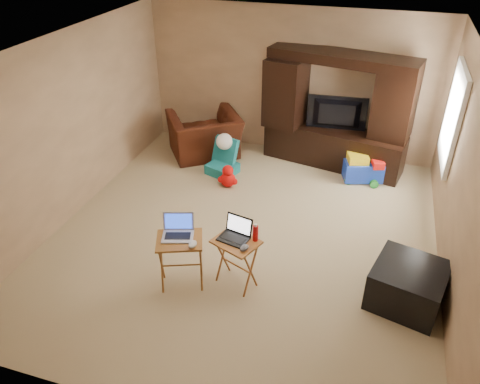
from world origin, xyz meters
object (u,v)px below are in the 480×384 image
(television, at_px, (336,115))
(water_bottle, at_px, (255,233))
(recliner, at_px, (205,135))
(push_toy, at_px, (364,168))
(laptop_left, at_px, (177,229))
(plush_toy, at_px, (228,176))
(tray_table_left, at_px, (181,262))
(mouse_left, at_px, (193,244))
(laptop_right, at_px, (233,231))
(ottoman, at_px, (408,285))
(mouse_right, at_px, (244,248))
(entertainment_center, at_px, (337,112))
(tray_table_right, at_px, (236,263))
(child_rocker, at_px, (222,157))

(television, distance_m, water_bottle, 3.27)
(recliner, xyz_separation_m, push_toy, (2.77, -0.12, -0.15))
(laptop_left, bearing_deg, recliner, 88.78)
(plush_toy, relative_size, tray_table_left, 0.56)
(recliner, xyz_separation_m, mouse_left, (1.13, -3.29, 0.31))
(plush_toy, bearing_deg, laptop_right, -69.79)
(plush_toy, height_order, tray_table_left, tray_table_left)
(ottoman, height_order, water_bottle, water_bottle)
(mouse_right, relative_size, water_bottle, 0.66)
(tray_table_left, relative_size, mouse_left, 4.92)
(water_bottle, bearing_deg, entertainment_center, 81.89)
(tray_table_right, distance_m, laptop_right, 0.44)
(laptop_right, relative_size, water_bottle, 1.70)
(television, bearing_deg, water_bottle, 77.47)
(push_toy, height_order, ottoman, ottoman)
(television, relative_size, ottoman, 1.30)
(tray_table_left, distance_m, water_bottle, 0.94)
(ottoman, relative_size, mouse_left, 5.56)
(ottoman, bearing_deg, mouse_left, -166.65)
(television, relative_size, child_rocker, 1.66)
(mouse_right, bearing_deg, tray_table_left, -173.65)
(mouse_left, bearing_deg, push_toy, 62.75)
(push_toy, height_order, water_bottle, water_bottle)
(child_rocker, bearing_deg, plush_toy, -39.11)
(child_rocker, distance_m, plush_toy, 0.45)
(tray_table_right, bearing_deg, mouse_right, -20.10)
(tray_table_left, bearing_deg, ottoman, -10.49)
(tray_table_right, distance_m, water_bottle, 0.46)
(entertainment_center, height_order, recliner, entertainment_center)
(entertainment_center, bearing_deg, plush_toy, -127.68)
(recliner, distance_m, tray_table_left, 3.36)
(entertainment_center, xyz_separation_m, push_toy, (0.56, -0.45, -0.72))
(push_toy, height_order, laptop_right, laptop_right)
(child_rocker, xyz_separation_m, tray_table_left, (0.43, -2.67, 0.04))
(ottoman, distance_m, tray_table_left, 2.56)
(television, relative_size, plush_toy, 2.61)
(ottoman, relative_size, mouse_right, 5.87)
(entertainment_center, relative_size, push_toy, 3.77)
(recliner, xyz_separation_m, tray_table_left, (0.94, -3.22, -0.05))
(push_toy, xyz_separation_m, tray_table_left, (-1.83, -3.11, 0.10))
(tray_table_left, bearing_deg, laptop_left, 113.67)
(television, bearing_deg, tray_table_left, 65.82)
(mouse_left, height_order, mouse_right, mouse_left)
(ottoman, distance_m, laptop_right, 2.03)
(entertainment_center, relative_size, ottoman, 3.12)
(ottoman, bearing_deg, water_bottle, -173.34)
(push_toy, xyz_separation_m, mouse_left, (-1.64, -3.18, 0.46))
(television, height_order, ottoman, television)
(tray_table_left, distance_m, tray_table_right, 0.64)
(child_rocker, height_order, push_toy, child_rocker)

